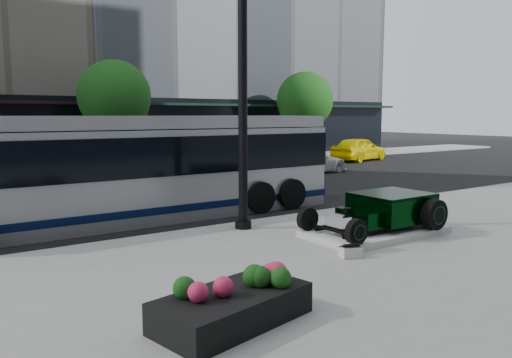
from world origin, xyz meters
TOP-DOWN VIEW (x-y plane):
  - ground at (0.00, 0.00)m, footprint 120.00×120.00m
  - sidewalk_far at (0.00, 14.00)m, footprint 70.00×4.00m
  - street_trees at (1.15, 13.07)m, footprint 29.80×3.80m
  - display_plinth at (1.02, -5.10)m, footprint 3.40×1.80m
  - hot_rod at (1.35, -5.10)m, footprint 3.22×2.00m
  - info_plaque at (-0.83, -6.11)m, footprint 0.48×0.42m
  - lamppost at (-1.19, -2.74)m, footprint 0.41×0.41m
  - flower_planter at (-4.46, -7.48)m, footprint 2.34×1.50m
  - transit_bus at (-2.77, 0.41)m, footprint 12.12×2.88m
  - white_sedan at (8.75, 6.24)m, footprint 4.29×1.90m
  - yellow_taxi at (15.76, 9.63)m, footprint 4.79×2.77m

SIDE VIEW (x-z plane):
  - ground at x=0.00m, z-range 0.00..0.00m
  - sidewalk_far at x=0.00m, z-range 0.00..0.12m
  - display_plinth at x=1.02m, z-range 0.12..0.27m
  - info_plaque at x=-0.83m, z-range 0.09..0.40m
  - flower_planter at x=-4.46m, z-range 0.02..0.73m
  - white_sedan at x=8.75m, z-range 0.00..1.22m
  - hot_rod at x=1.35m, z-range 0.29..1.10m
  - yellow_taxi at x=15.76m, z-range 0.00..1.53m
  - transit_bus at x=-2.77m, z-range 0.02..2.95m
  - lamppost at x=-1.19m, z-range -0.16..7.34m
  - street_trees at x=1.15m, z-range 0.92..6.62m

